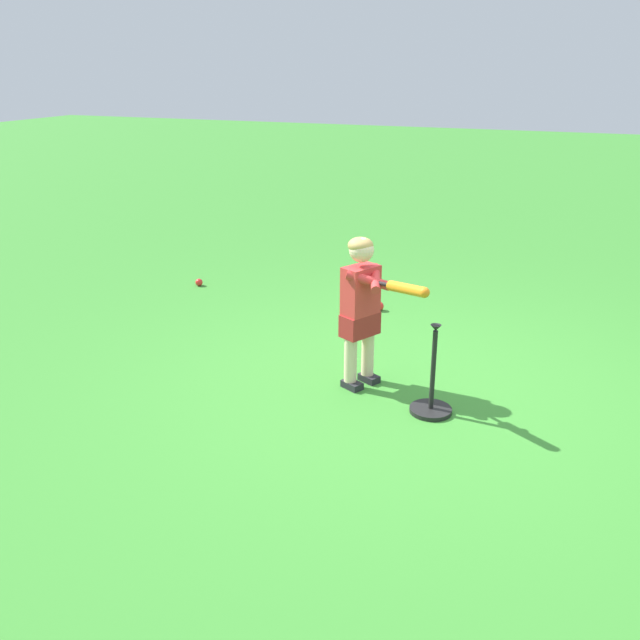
# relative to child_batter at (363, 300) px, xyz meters

# --- Properties ---
(ground_plane) EXTENTS (40.00, 40.00, 0.00)m
(ground_plane) POSITION_rel_child_batter_xyz_m (0.07, -0.30, -0.65)
(ground_plane) COLOR #38842D
(child_batter) EXTENTS (0.55, 0.69, 1.08)m
(child_batter) POSITION_rel_child_batter_xyz_m (0.00, 0.00, 0.00)
(child_batter) COLOR #232328
(child_batter) RESTS_ON ground
(play_ball_behind_batter) EXTENTS (0.09, 0.09, 0.09)m
(play_ball_behind_batter) POSITION_rel_child_batter_xyz_m (1.56, 0.35, -0.61)
(play_ball_behind_batter) COLOR red
(play_ball_behind_batter) RESTS_ON ground
(play_ball_midfield) EXTENTS (0.08, 0.08, 0.08)m
(play_ball_midfield) POSITION_rel_child_batter_xyz_m (1.59, 2.30, -0.61)
(play_ball_midfield) COLOR red
(play_ball_midfield) RESTS_ON ground
(batting_tee) EXTENTS (0.28, 0.28, 0.62)m
(batting_tee) POSITION_rel_child_batter_xyz_m (-0.21, -0.55, -0.55)
(batting_tee) COLOR black
(batting_tee) RESTS_ON ground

